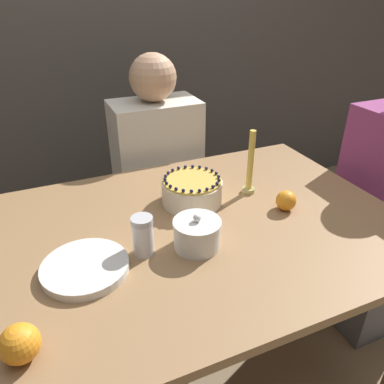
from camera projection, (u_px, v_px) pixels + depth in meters
The scene contains 12 objects.
ground_plane at pixel (190, 375), 1.57m from camera, with size 12.00×12.00×0.00m, color #8C7556.
wall_behind at pixel (89, 11), 2.05m from camera, with size 8.00×0.05×2.60m.
dining_table at pixel (190, 255), 1.25m from camera, with size 1.40×0.95×0.75m.
cake at pixel (192, 191), 1.31m from camera, with size 0.21×0.21×0.10m.
sugar_bowl at pixel (197, 234), 1.09m from camera, with size 0.14×0.14×0.11m.
sugar_shaker at pixel (143, 235), 1.05m from camera, with size 0.06×0.06×0.12m.
plate_stack at pixel (85, 267), 1.01m from camera, with size 0.24×0.24×0.02m.
candle at pixel (250, 169), 1.35m from camera, with size 0.05×0.05×0.24m.
orange_fruit_0 at pixel (20, 344), 0.76m from camera, with size 0.08×0.08×0.08m.
orange_fruit_1 at pixel (286, 201), 1.28m from camera, with size 0.07×0.07×0.07m.
person_man_blue_shirt at pixel (159, 191), 1.90m from camera, with size 0.40×0.34×1.18m.
person_woman_floral at pixel (382, 224), 1.61m from camera, with size 0.34×0.40×1.22m.
Camera 1 is at (-0.39, -0.91, 1.43)m, focal length 35.00 mm.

